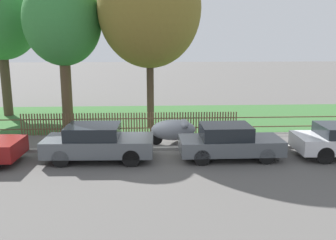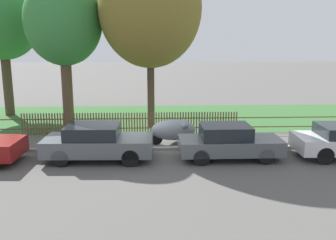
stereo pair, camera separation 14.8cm
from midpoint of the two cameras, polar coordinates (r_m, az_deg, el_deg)
The scene contains 10 objects.
ground_plane at distance 15.81m, azimuth -6.01°, elevation -4.73°, with size 120.00×120.00×0.00m, color #565451.
kerb_stone at distance 15.89m, azimuth -5.99°, elevation -4.41°, with size 33.85×0.20×0.12m, color gray.
grass_strip at distance 22.33m, azimuth -4.96°, elevation 0.37°, with size 33.85×7.82×0.01m, color #33602D.
park_fence at distance 18.41m, azimuth -5.51°, elevation -0.52°, with size 33.85×0.05×1.08m.
parked_car_black_saloon at distance 14.67m, azimuth -10.44°, elevation -3.32°, with size 4.21×1.92×1.39m.
parked_car_navy_estate at distance 14.77m, azimuth 9.51°, elevation -3.29°, with size 3.97×1.71×1.36m.
covered_motorcycle at distance 16.55m, azimuth 1.25°, elevation -1.47°, with size 2.02×0.84×1.13m.
tree_nearest_kerb at distance 24.57m, azimuth -23.91°, elevation 14.59°, with size 4.70×4.70×8.77m.
tree_behind_motorcycle at distance 20.34m, azimuth -15.45°, elevation 14.20°, with size 3.95×3.95×7.76m.
tree_mid_park at distance 19.40m, azimuth -2.52°, elevation 16.63°, with size 5.15×5.15×9.05m.
Camera 2 is at (1.10, -15.08, 4.63)m, focal length 40.00 mm.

